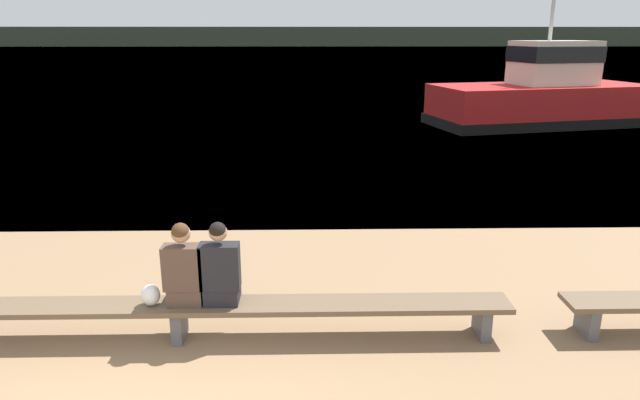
% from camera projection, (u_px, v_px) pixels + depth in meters
% --- Properties ---
extents(water_surface, '(240.00, 240.00, 0.00)m').
position_uv_depth(water_surface, '(299.00, 49.00, 125.40)').
color(water_surface, '#426B8E').
rests_on(water_surface, ground).
extents(far_shoreline, '(600.00, 12.00, 5.09)m').
position_uv_depth(far_shoreline, '(301.00, 37.00, 158.14)').
color(far_shoreline, '#384233').
rests_on(far_shoreline, ground).
extents(bench_main, '(7.65, 0.46, 0.44)m').
position_uv_depth(bench_main, '(178.00, 310.00, 6.54)').
color(bench_main, brown).
rests_on(bench_main, ground).
extents(person_left, '(0.45, 0.40, 0.99)m').
position_uv_depth(person_left, '(184.00, 270.00, 6.41)').
color(person_left, '#4C382D').
rests_on(person_left, bench_main).
extents(person_right, '(0.45, 0.40, 0.99)m').
position_uv_depth(person_right, '(220.00, 270.00, 6.42)').
color(person_right, black).
rests_on(person_right, bench_main).
extents(shopping_bag, '(0.21, 0.21, 0.25)m').
position_uv_depth(shopping_bag, '(151.00, 295.00, 6.46)').
color(shopping_bag, white).
rests_on(shopping_bag, bench_main).
extents(tugboat_red, '(8.89, 5.17, 5.94)m').
position_uv_depth(tugboat_red, '(542.00, 98.00, 21.96)').
color(tugboat_red, '#A81919').
rests_on(tugboat_red, water_surface).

